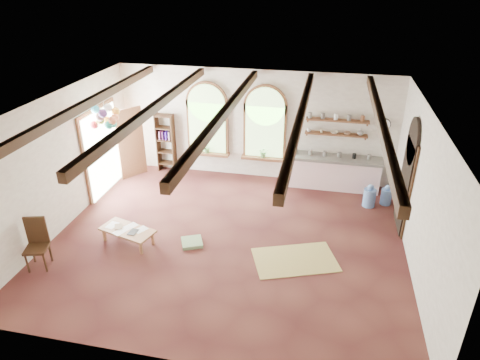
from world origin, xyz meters
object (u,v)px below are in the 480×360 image
(side_chair, at_px, (38,253))
(kitchen_counter, at_px, (332,172))
(coffee_table, at_px, (127,231))
(balloon_cluster, at_px, (105,117))

(side_chair, bearing_deg, kitchen_counter, 39.76)
(kitchen_counter, bearing_deg, coffee_table, -139.98)
(coffee_table, bearing_deg, side_chair, -141.03)
(kitchen_counter, distance_m, side_chair, 7.75)
(side_chair, bearing_deg, coffee_table, 38.97)
(kitchen_counter, distance_m, balloon_cluster, 6.30)
(side_chair, bearing_deg, balloon_cluster, 85.24)
(coffee_table, relative_size, side_chair, 1.23)
(side_chair, relative_size, balloon_cluster, 0.98)
(balloon_cluster, bearing_deg, kitchen_counter, 18.67)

